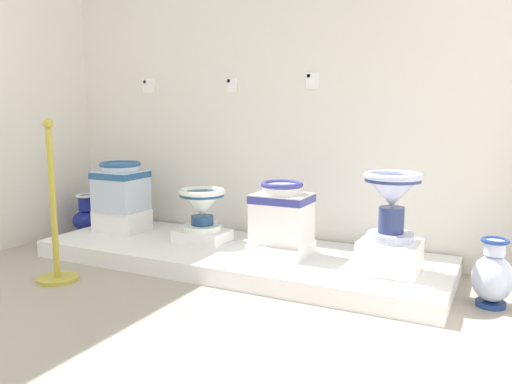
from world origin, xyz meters
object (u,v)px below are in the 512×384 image
at_px(antique_toilet_rightmost, 202,204).
at_px(info_placard_first, 149,86).
at_px(info_placard_second, 232,85).
at_px(stanchion_post_near_left, 55,235).
at_px(plinth_block_rightmost, 203,236).
at_px(info_placard_third, 312,81).
at_px(antique_toilet_slender_white, 392,196).
at_px(antique_toilet_leftmost, 121,185).
at_px(decorative_vase_spare, 87,217).
at_px(plinth_block_central_ornate, 281,248).
at_px(decorative_vase_companion, 493,276).
at_px(plinth_block_leftmost, 122,220).
at_px(plinth_block_slender_white, 390,256).
at_px(antique_toilet_central_ornate, 282,212).

bearing_deg(antique_toilet_rightmost, info_placard_first, 151.59).
distance_m(info_placard_second, stanchion_post_near_left, 1.76).
height_order(plinth_block_rightmost, info_placard_third, info_placard_third).
xyz_separation_m(antique_toilet_slender_white, info_placard_first, (-2.23, 0.57, 0.72)).
bearing_deg(info_placard_first, plinth_block_rightmost, -28.41).
xyz_separation_m(antique_toilet_slender_white, stanchion_post_near_left, (-1.98, -0.76, -0.29)).
bearing_deg(antique_toilet_slender_white, antique_toilet_rightmost, 174.54).
relative_size(antique_toilet_leftmost, decorative_vase_spare, 1.09).
bearing_deg(info_placard_second, plinth_block_rightmost, -92.78).
bearing_deg(info_placard_first, plinth_block_central_ornate, -18.70).
relative_size(antique_toilet_leftmost, decorative_vase_companion, 1.00).
xyz_separation_m(plinth_block_rightmost, info_placard_third, (0.70, 0.43, 1.15)).
relative_size(plinth_block_leftmost, decorative_vase_companion, 0.99).
relative_size(plinth_block_leftmost, info_placard_first, 2.98).
bearing_deg(antique_toilet_rightmost, info_placard_second, 87.22).
relative_size(info_placard_first, info_placard_third, 1.09).
relative_size(plinth_block_rightmost, decorative_vase_companion, 0.97).
xyz_separation_m(info_placard_third, decorative_vase_companion, (1.30, -0.56, -1.14)).
bearing_deg(antique_toilet_slender_white, plinth_block_slender_white, -90.00).
relative_size(plinth_block_central_ornate, decorative_vase_spare, 1.03).
height_order(antique_toilet_leftmost, info_placard_first, info_placard_first).
bearing_deg(antique_toilet_rightmost, antique_toilet_slender_white, -5.46).
bearing_deg(decorative_vase_spare, antique_toilet_central_ornate, -6.45).
height_order(info_placard_first, info_placard_third, info_placard_third).
xyz_separation_m(plinth_block_rightmost, plinth_block_slender_white, (1.43, -0.14, 0.06)).
height_order(antique_toilet_rightmost, info_placard_third, info_placard_third).
relative_size(antique_toilet_leftmost, info_placard_second, 3.48).
bearing_deg(decorative_vase_companion, info_placard_second, 164.24).
xyz_separation_m(plinth_block_leftmost, decorative_vase_companion, (2.78, -0.13, -0.03)).
height_order(plinth_block_leftmost, info_placard_second, info_placard_second).
height_order(plinth_block_leftmost, plinth_block_central_ornate, plinth_block_leftmost).
bearing_deg(info_placard_second, info_placard_first, 180.00).
distance_m(antique_toilet_leftmost, stanchion_post_near_left, 0.95).
xyz_separation_m(plinth_block_leftmost, stanchion_post_near_left, (0.23, -0.90, 0.10)).
bearing_deg(decorative_vase_companion, antique_toilet_central_ornate, 177.55).
distance_m(plinth_block_rightmost, antique_toilet_slender_white, 1.50).
relative_size(info_placard_third, stanchion_post_near_left, 0.11).
relative_size(antique_toilet_central_ornate, antique_toilet_slender_white, 1.01).
relative_size(plinth_block_rightmost, stanchion_post_near_left, 0.36).
relative_size(plinth_block_central_ornate, antique_toilet_central_ornate, 0.89).
height_order(plinth_block_central_ornate, info_placard_first, info_placard_first).
bearing_deg(plinth_block_rightmost, antique_toilet_rightmost, 180.00).
bearing_deg(decorative_vase_companion, plinth_block_slender_white, -178.79).
distance_m(plinth_block_central_ornate, decorative_vase_companion, 1.32).
height_order(antique_toilet_central_ornate, antique_toilet_slender_white, antique_toilet_slender_white).
bearing_deg(plinth_block_central_ornate, antique_toilet_rightmost, 174.31).
bearing_deg(info_placard_second, antique_toilet_central_ornate, -37.29).
bearing_deg(plinth_block_central_ornate, decorative_vase_companion, -2.45).
height_order(antique_toilet_rightmost, plinth_block_central_ornate, antique_toilet_rightmost).
height_order(antique_toilet_leftmost, plinth_block_rightmost, antique_toilet_leftmost).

